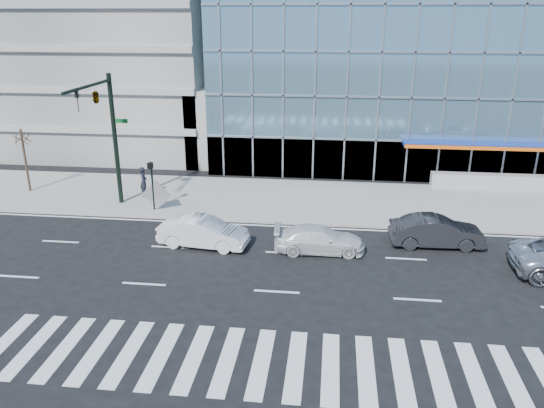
{
  "coord_description": "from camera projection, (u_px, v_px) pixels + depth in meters",
  "views": [
    {
      "loc": [
        2.16,
        -24.31,
        11.46
      ],
      "look_at": [
        -1.03,
        3.0,
        1.52
      ],
      "focal_mm": 35.0,
      "sensor_mm": 36.0,
      "label": 1
    }
  ],
  "objects": [
    {
      "name": "tilted_panel",
      "position": [
        157.0,
        195.0,
        32.05
      ],
      "size": [
        1.84,
        0.06,
        1.84
      ],
      "primitive_type": "cube",
      "rotation": [
        0.0,
        0.84,
        0.0
      ],
      "color": "gray",
      "rests_on": "sidewalk"
    },
    {
      "name": "ramp_block",
      "position": [
        233.0,
        123.0,
        43.29
      ],
      "size": [
        6.0,
        8.0,
        6.0
      ],
      "primitive_type": "cube",
      "color": "gray",
      "rests_on": "ground"
    },
    {
      "name": "ped_signal_post",
      "position": [
        152.0,
        178.0,
        31.66
      ],
      "size": [
        0.3,
        0.33,
        3.0
      ],
      "color": "black",
      "rests_on": "sidewalk"
    },
    {
      "name": "parking_garage",
      "position": [
        101.0,
        29.0,
        49.9
      ],
      "size": [
        24.0,
        24.0,
        20.0
      ],
      "primitive_type": "cube",
      "color": "gray",
      "rests_on": "ground"
    },
    {
      "name": "street_tree_near",
      "position": [
        22.0,
        138.0,
        34.52
      ],
      "size": [
        1.1,
        1.1,
        4.23
      ],
      "color": "#332319",
      "rests_on": "sidewalk"
    },
    {
      "name": "ground",
      "position": [
        285.0,
        253.0,
        26.84
      ],
      "size": [
        160.0,
        160.0,
        0.0
      ],
      "primitive_type": "plane",
      "color": "black",
      "rests_on": "ground"
    },
    {
      "name": "white_suv",
      "position": [
        319.0,
        239.0,
        26.79
      ],
      "size": [
        4.66,
        2.09,
        1.33
      ],
      "primitive_type": "imported",
      "rotation": [
        0.0,
        0.0,
        1.62
      ],
      "color": "silver",
      "rests_on": "ground"
    },
    {
      "name": "theatre_building",
      "position": [
        470.0,
        60.0,
        47.05
      ],
      "size": [
        42.0,
        26.0,
        15.0
      ],
      "primitive_type": "cube",
      "color": "#6997B0",
      "rests_on": "ground"
    },
    {
      "name": "sidewalk",
      "position": [
        297.0,
        199.0,
        34.29
      ],
      "size": [
        120.0,
        8.0,
        0.15
      ],
      "primitive_type": "cube",
      "color": "gray",
      "rests_on": "ground"
    },
    {
      "name": "traffic_signal",
      "position": [
        102.0,
        111.0,
        30.21
      ],
      "size": [
        1.14,
        5.74,
        8.0
      ],
      "color": "black",
      "rests_on": "sidewalk"
    },
    {
      "name": "white_sedan",
      "position": [
        203.0,
        232.0,
        27.39
      ],
      "size": [
        4.81,
        2.14,
        1.53
      ],
      "primitive_type": "imported",
      "rotation": [
        0.0,
        0.0,
        1.46
      ],
      "color": "silver",
      "rests_on": "ground"
    },
    {
      "name": "dark_sedan",
      "position": [
        437.0,
        232.0,
        27.41
      ],
      "size": [
        4.85,
        1.87,
        1.58
      ],
      "primitive_type": "imported",
      "rotation": [
        0.0,
        0.0,
        1.61
      ],
      "color": "black",
      "rests_on": "ground"
    },
    {
      "name": "pedestrian",
      "position": [
        144.0,
        182.0,
        34.4
      ],
      "size": [
        0.67,
        0.83,
        1.96
      ],
      "primitive_type": "imported",
      "rotation": [
        0.0,
        0.0,
        1.89
      ],
      "color": "black",
      "rests_on": "sidewalk"
    }
  ]
}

